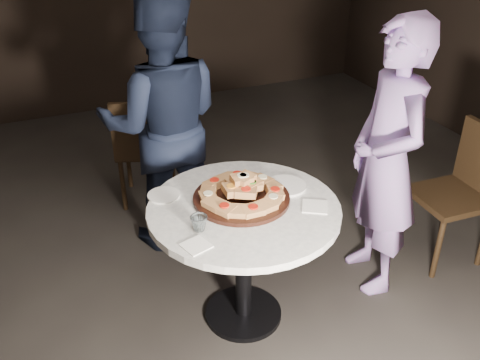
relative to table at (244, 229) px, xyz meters
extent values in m
plane|color=black|center=(-0.02, 0.03, -0.61)|extent=(7.00, 7.00, 0.00)
cylinder|color=black|center=(0.00, 0.00, -0.60)|extent=(0.52, 0.52, 0.03)
cylinder|color=black|center=(0.00, 0.00, -0.24)|extent=(0.11, 0.11, 0.69)
cylinder|color=silver|center=(0.00, 0.00, 0.12)|extent=(1.18, 1.18, 0.04)
cylinder|color=black|center=(0.01, 0.06, 0.15)|extent=(0.64, 0.64, 0.02)
cube|color=#AB7442|center=(0.18, -0.01, 0.18)|extent=(0.11, 0.13, 0.05)
cylinder|color=red|center=(0.18, -0.01, 0.20)|extent=(0.06, 0.06, 0.01)
cube|color=#AB7442|center=(0.19, 0.07, 0.18)|extent=(0.11, 0.12, 0.05)
cube|color=#AB7442|center=(0.17, 0.14, 0.18)|extent=(0.12, 0.13, 0.05)
cylinder|color=beige|center=(0.17, 0.14, 0.20)|extent=(0.07, 0.07, 0.01)
cube|color=#AB7442|center=(0.13, 0.20, 0.18)|extent=(0.13, 0.14, 0.05)
cube|color=#AB7442|center=(0.06, 0.23, 0.18)|extent=(0.13, 0.12, 0.05)
cylinder|color=red|center=(0.06, 0.23, 0.20)|extent=(0.06, 0.06, 0.01)
cube|color=#AB7442|center=(-0.01, 0.24, 0.18)|extent=(0.13, 0.11, 0.05)
cube|color=#AB7442|center=(-0.08, 0.21, 0.18)|extent=(0.13, 0.12, 0.05)
cylinder|color=red|center=(-0.08, 0.21, 0.20)|extent=(0.07, 0.07, 0.01)
cube|color=#AB7442|center=(-0.13, 0.16, 0.18)|extent=(0.12, 0.13, 0.05)
cube|color=#AB7442|center=(-0.16, 0.09, 0.18)|extent=(0.10, 0.12, 0.05)
cylinder|color=beige|center=(-0.16, 0.09, 0.20)|extent=(0.06, 0.06, 0.01)
cube|color=#AB7442|center=(-0.16, 0.02, 0.18)|extent=(0.12, 0.13, 0.05)
cube|color=#AB7442|center=(-0.13, -0.05, 0.18)|extent=(0.12, 0.13, 0.05)
cylinder|color=red|center=(-0.13, -0.05, 0.20)|extent=(0.07, 0.07, 0.01)
cube|color=#AB7442|center=(-0.07, -0.09, 0.18)|extent=(0.14, 0.13, 0.05)
cube|color=#AB7442|center=(0.00, -0.11, 0.18)|extent=(0.11, 0.09, 0.05)
cylinder|color=red|center=(0.00, -0.11, 0.20)|extent=(0.05, 0.05, 0.01)
cube|color=#AB7442|center=(0.07, -0.10, 0.18)|extent=(0.12, 0.10, 0.05)
cube|color=#AB7442|center=(0.13, -0.07, 0.18)|extent=(0.14, 0.13, 0.05)
cylinder|color=beige|center=(0.13, -0.07, 0.20)|extent=(0.07, 0.07, 0.01)
cube|color=#AB7442|center=(0.07, 0.06, 0.22)|extent=(0.13, 0.12, 0.04)
cylinder|color=#2D6B1E|center=(0.07, 0.06, 0.24)|extent=(0.07, 0.07, 0.01)
cube|color=#AB7442|center=(0.01, 0.12, 0.22)|extent=(0.11, 0.09, 0.05)
cylinder|color=beige|center=(0.01, 0.12, 0.24)|extent=(0.05, 0.05, 0.01)
cube|color=#AB7442|center=(-0.04, 0.06, 0.22)|extent=(0.09, 0.11, 0.04)
cylinder|color=orange|center=(-0.04, 0.06, 0.24)|extent=(0.05, 0.05, 0.01)
cube|color=#AB7442|center=(0.01, 0.00, 0.22)|extent=(0.13, 0.13, 0.04)
cylinder|color=red|center=(0.01, 0.00, 0.24)|extent=(0.07, 0.07, 0.01)
cube|color=#AB7442|center=(0.07, 0.06, 0.22)|extent=(0.12, 0.10, 0.05)
cylinder|color=#2D6B1E|center=(0.07, 0.06, 0.24)|extent=(0.06, 0.06, 0.01)
cube|color=#AB7442|center=(0.02, 0.08, 0.25)|extent=(0.11, 0.08, 0.05)
cylinder|color=beige|center=(0.02, 0.08, 0.28)|extent=(0.05, 0.05, 0.01)
cube|color=#AB7442|center=(0.04, 0.08, 0.25)|extent=(0.13, 0.12, 0.05)
cylinder|color=beige|center=(0.04, 0.08, 0.28)|extent=(0.07, 0.07, 0.01)
cylinder|color=white|center=(-0.35, 0.26, 0.15)|extent=(0.22, 0.22, 0.01)
cylinder|color=white|center=(0.29, 0.09, 0.15)|extent=(0.24, 0.24, 0.01)
imported|color=silver|center=(-0.28, -0.11, 0.18)|extent=(0.11, 0.11, 0.08)
cube|color=white|center=(-0.34, -0.23, 0.14)|extent=(0.15, 0.15, 0.01)
cube|color=white|center=(0.33, -0.15, 0.14)|extent=(0.18, 0.18, 0.01)
cube|color=black|center=(-0.15, 1.51, -0.17)|extent=(0.53, 0.53, 0.04)
cube|color=black|center=(-0.22, 1.32, 0.05)|extent=(0.40, 0.18, 0.44)
cylinder|color=black|center=(0.08, 1.62, -0.39)|extent=(0.05, 0.05, 0.44)
cylinder|color=black|center=(-0.25, 1.74, -0.39)|extent=(0.05, 0.05, 0.44)
cylinder|color=black|center=(-0.04, 1.29, -0.39)|extent=(0.05, 0.05, 0.44)
cylinder|color=black|center=(-0.37, 1.41, -0.39)|extent=(0.05, 0.05, 0.44)
cube|color=black|center=(1.44, 0.01, -0.16)|extent=(0.44, 0.44, 0.04)
cylinder|color=black|center=(1.27, 0.20, -0.39)|extent=(0.04, 0.04, 0.45)
cylinder|color=black|center=(1.25, -0.16, -0.39)|extent=(0.04, 0.04, 0.45)
cylinder|color=black|center=(1.63, 0.18, -0.39)|extent=(0.04, 0.04, 0.45)
imported|color=black|center=(-0.15, 0.94, 0.25)|extent=(0.98, 0.85, 1.72)
imported|color=#866CAE|center=(0.89, 0.01, 0.21)|extent=(0.50, 0.67, 1.66)
camera|label=1|loc=(-0.94, -2.13, 1.63)|focal=40.00mm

